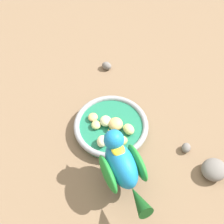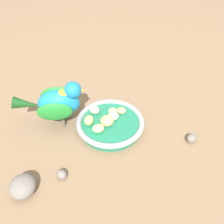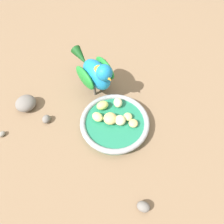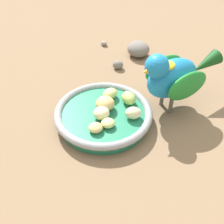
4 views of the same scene
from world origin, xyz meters
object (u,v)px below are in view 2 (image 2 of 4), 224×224
rock_large (23,186)px  pebble_0 (62,174)px  apple_piece_1 (95,110)px  apple_piece_6 (89,120)px  parrot (57,102)px  apple_piece_3 (107,121)px  apple_piece_2 (113,111)px  apple_piece_0 (115,115)px  pebble_2 (191,138)px  feeding_bowl (110,123)px  apple_piece_4 (121,110)px  apple_piece_5 (98,128)px

rock_large → pebble_0: rock_large is taller
apple_piece_1 → apple_piece_6: same height
apple_piece_6 → pebble_0: apple_piece_6 is taller
apple_piece_1 → apple_piece_6: (0.04, -0.03, 0.00)m
apple_piece_6 → parrot: parrot is taller
apple_piece_3 → apple_piece_2: bearing=140.3°
apple_piece_0 → pebble_2: (0.14, 0.18, -0.02)m
apple_piece_1 → apple_piece_2: (0.02, 0.05, -0.00)m
feeding_bowl → apple_piece_3: apple_piece_3 is taller
pebble_0 → pebble_2: pebble_2 is taller
pebble_0 → apple_piece_4: bearing=123.0°
apple_piece_1 → apple_piece_0: bearing=46.7°
parrot → apple_piece_6: bearing=-22.1°
apple_piece_2 → apple_piece_3: bearing=-39.7°
apple_piece_4 → apple_piece_5: (0.05, -0.09, 0.00)m
rock_large → apple_piece_6: bearing=124.2°
apple_piece_6 → pebble_0: 0.17m
feeding_bowl → apple_piece_4: apple_piece_4 is taller
apple_piece_2 → apple_piece_0: bearing=-8.5°
apple_piece_0 → rock_large: size_ratio=0.52×
feeding_bowl → pebble_0: bearing=-55.6°
apple_piece_2 → rock_large: bearing=-61.4°
apple_piece_4 → apple_piece_0: bearing=-58.8°
rock_large → apple_piece_4: bearing=115.4°
apple_piece_4 → pebble_0: (0.14, -0.22, -0.02)m
apple_piece_2 → apple_piece_4: (0.01, 0.03, 0.00)m
apple_piece_4 → apple_piece_6: (0.01, -0.11, 0.00)m
apple_piece_2 → apple_piece_4: same height
feeding_bowl → parrot: bearing=-118.1°
apple_piece_5 → pebble_0: 0.16m
apple_piece_1 → parrot: parrot is taller
apple_piece_2 → apple_piece_3: 0.05m
apple_piece_1 → apple_piece_5: bearing=-10.4°
apple_piece_6 → pebble_2: apple_piece_6 is taller
pebble_0 → apple_piece_2: bearing=127.8°
apple_piece_5 → apple_piece_6: (-0.04, -0.02, 0.00)m
apple_piece_2 → pebble_2: size_ratio=0.86×
apple_piece_3 → pebble_2: apple_piece_3 is taller
apple_piece_4 → pebble_2: bearing=42.4°
apple_piece_1 → pebble_0: apple_piece_1 is taller
feeding_bowl → apple_piece_0: bearing=109.8°
apple_piece_1 → pebble_0: bearing=-39.7°
apple_piece_3 → parrot: size_ratio=0.19×
feeding_bowl → pebble_0: size_ratio=7.27×
feeding_bowl → apple_piece_4: 0.05m
feeding_bowl → rock_large: (0.12, -0.26, 0.00)m
apple_piece_0 → parrot: size_ratio=0.16×
apple_piece_1 → apple_piece_3: (0.06, 0.02, 0.00)m
apple_piece_2 → apple_piece_5: 0.09m
feeding_bowl → apple_piece_2: bearing=146.3°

